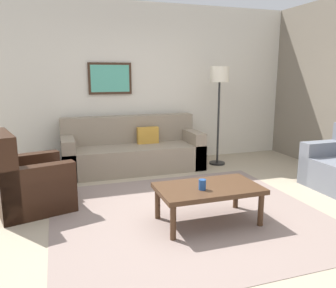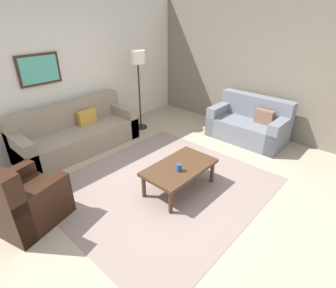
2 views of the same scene
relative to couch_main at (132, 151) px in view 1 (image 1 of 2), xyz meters
The scene contains 9 objects.
ground_plane 2.14m from the couch_main, 85.18° to the right, with size 8.00×8.00×0.00m, color tan.
rear_partition 1.22m from the couch_main, 69.95° to the left, with size 6.00×0.12×2.80m, color silver.
area_rug 2.14m from the couch_main, 85.18° to the right, with size 3.02×2.79×0.01m, color gray.
couch_main is the anchor object (origin of this frame).
armchair_leather 2.07m from the couch_main, 139.25° to the right, with size 0.98×0.98×0.95m.
coffee_table 2.38m from the couch_main, 82.52° to the right, with size 1.10×0.64×0.41m.
cup 2.45m from the couch_main, 85.27° to the right, with size 0.08×0.08×0.11m, color #1E478C.
lamp_standing 1.88m from the couch_main, ahead, with size 0.32×0.32×1.71m.
framed_artwork 1.30m from the couch_main, 124.08° to the left, with size 0.74×0.04×0.53m.
Camera 1 is at (-1.36, -3.34, 1.58)m, focal length 35.89 mm.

